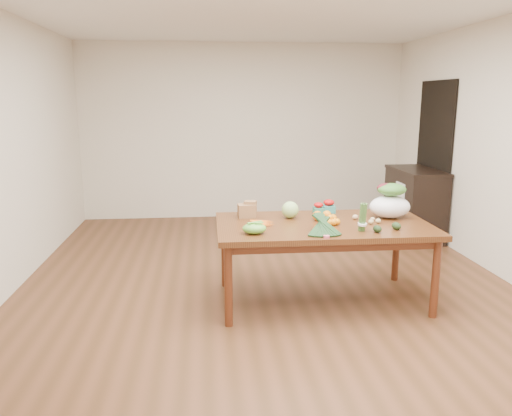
{
  "coord_description": "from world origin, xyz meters",
  "views": [
    {
      "loc": [
        -0.6,
        -4.86,
        1.86
      ],
      "look_at": [
        -0.1,
        0.0,
        0.79
      ],
      "focal_mm": 35.0,
      "sensor_mm": 36.0,
      "label": 1
    }
  ],
  "objects": [
    {
      "name": "cabinet",
      "position": [
        2.22,
        1.51,
        0.47
      ],
      "size": [
        0.52,
        1.02,
        0.94
      ],
      "primitive_type": "cube",
      "color": "black",
      "rests_on": "floor"
    },
    {
      "name": "salad_bag",
      "position": [
        1.14,
        -0.38,
        0.9
      ],
      "size": [
        0.39,
        0.3,
        0.3
      ],
      "primitive_type": null,
      "rotation": [
        0.0,
        0.0,
        -0.01
      ],
      "color": "white",
      "rests_on": "dining_table"
    },
    {
      "name": "snap_pea_bag",
      "position": [
        -0.2,
        -0.83,
        0.8
      ],
      "size": [
        0.2,
        0.15,
        0.09
      ],
      "primitive_type": "ellipsoid",
      "color": "#72B53D",
      "rests_on": "dining_table"
    },
    {
      "name": "mandarin_cluster",
      "position": [
        0.51,
        -0.58,
        0.8
      ],
      "size": [
        0.18,
        0.18,
        0.1
      ],
      "primitive_type": null,
      "rotation": [
        0.0,
        0.0,
        -0.01
      ],
      "color": "orange",
      "rests_on": "dining_table"
    },
    {
      "name": "carrots",
      "position": [
        -0.1,
        -0.52,
        0.76
      ],
      "size": [
        0.22,
        0.22,
        0.03
      ],
      "primitive_type": null,
      "rotation": [
        0.0,
        0.0,
        -0.01
      ],
      "color": "orange",
      "rests_on": "dining_table"
    },
    {
      "name": "orange_a",
      "position": [
        0.43,
        -0.43,
        0.8
      ],
      "size": [
        0.09,
        0.09,
        0.09
      ],
      "primitive_type": "sphere",
      "color": "orange",
      "rests_on": "dining_table"
    },
    {
      "name": "dish_towel",
      "position": [
        1.96,
        1.4,
        0.55
      ],
      "size": [
        0.02,
        0.28,
        0.45
      ],
      "primitive_type": "cube",
      "color": "white",
      "rests_on": "cabinet"
    },
    {
      "name": "dining_table",
      "position": [
        0.46,
        -0.53,
        0.38
      ],
      "size": [
        1.95,
        1.09,
        0.75
      ],
      "primitive_type": "cube",
      "rotation": [
        0.0,
        0.0,
        -0.01
      ],
      "color": "#502B12",
      "rests_on": "floor"
    },
    {
      "name": "potato_b",
      "position": [
        0.88,
        -0.61,
        0.77
      ],
      "size": [
        0.05,
        0.04,
        0.04
      ],
      "primitive_type": "ellipsoid",
      "color": "tan",
      "rests_on": "dining_table"
    },
    {
      "name": "asparagus_bundle",
      "position": [
        0.72,
        -0.85,
        0.88
      ],
      "size": [
        0.08,
        0.12,
        0.26
      ],
      "primitive_type": null,
      "rotation": [
        0.15,
        0.0,
        -0.01
      ],
      "color": "#46843C",
      "rests_on": "dining_table"
    },
    {
      "name": "strawberry_basket_b",
      "position": [
        0.62,
        -0.1,
        0.8
      ],
      "size": [
        0.11,
        0.11,
        0.1
      ],
      "primitive_type": null,
      "rotation": [
        0.0,
        0.0,
        -0.01
      ],
      "color": "red",
      "rests_on": "dining_table"
    },
    {
      "name": "avocado_b",
      "position": [
        1.04,
        -0.82,
        0.78
      ],
      "size": [
        0.09,
        0.11,
        0.07
      ],
      "primitive_type": "ellipsoid",
      "rotation": [
        0.0,
        0.0,
        0.3
      ],
      "color": "black",
      "rests_on": "dining_table"
    },
    {
      "name": "potato_e",
      "position": [
        0.96,
        -0.58,
        0.77
      ],
      "size": [
        0.05,
        0.05,
        0.04
      ],
      "primitive_type": "ellipsoid",
      "color": "#DABE7D",
      "rests_on": "dining_table"
    },
    {
      "name": "potato_d",
      "position": [
        0.79,
        -0.42,
        0.77
      ],
      "size": [
        0.06,
        0.05,
        0.05
      ],
      "primitive_type": "ellipsoid",
      "color": "tan",
      "rests_on": "dining_table"
    },
    {
      "name": "room_walls",
      "position": [
        0.0,
        0.0,
        1.35
      ],
      "size": [
        5.02,
        6.02,
        2.7
      ],
      "color": "silver",
      "rests_on": "floor"
    },
    {
      "name": "ceiling",
      "position": [
        0.0,
        0.0,
        2.7
      ],
      "size": [
        5.0,
        6.0,
        0.02
      ],
      "primitive_type": "cube",
      "color": "white",
      "rests_on": "room_walls"
    },
    {
      "name": "kale_bunch",
      "position": [
        0.37,
        -0.91,
        0.83
      ],
      "size": [
        0.32,
        0.4,
        0.16
      ],
      "primitive_type": null,
      "rotation": [
        0.0,
        0.0,
        -0.01
      ],
      "color": "black",
      "rests_on": "dining_table"
    },
    {
      "name": "cabbage",
      "position": [
        0.19,
        -0.3,
        0.83
      ],
      "size": [
        0.16,
        0.16,
        0.16
      ],
      "primitive_type": "sphere",
      "color": "#A9D379",
      "rests_on": "dining_table"
    },
    {
      "name": "strawberry_basket_a",
      "position": [
        0.5,
        -0.14,
        0.79
      ],
      "size": [
        0.1,
        0.1,
        0.09
      ],
      "primitive_type": null,
      "rotation": [
        0.0,
        0.0,
        -0.01
      ],
      "color": "red",
      "rests_on": "dining_table"
    },
    {
      "name": "doorway_dark",
      "position": [
        2.48,
        1.6,
        1.05
      ],
      "size": [
        0.02,
        1.0,
        2.1
      ],
      "primitive_type": "cube",
      "color": "black",
      "rests_on": "floor"
    },
    {
      "name": "paper_bag",
      "position": [
        -0.22,
        -0.23,
        0.83
      ],
      "size": [
        0.22,
        0.18,
        0.16
      ],
      "primitive_type": null,
      "rotation": [
        0.0,
        0.0,
        -0.01
      ],
      "color": "#925C41",
      "rests_on": "dining_table"
    },
    {
      "name": "potato_c",
      "position": [
        0.93,
        -0.5,
        0.77
      ],
      "size": [
        0.04,
        0.04,
        0.04
      ],
      "primitive_type": "ellipsoid",
      "color": "tan",
      "rests_on": "dining_table"
    },
    {
      "name": "floor",
      "position": [
        0.0,
        0.0,
        0.0
      ],
      "size": [
        6.0,
        6.0,
        0.0
      ],
      "primitive_type": "plane",
      "color": "brown",
      "rests_on": "ground"
    },
    {
      "name": "avocado_a",
      "position": [
        0.84,
        -0.89,
        0.78
      ],
      "size": [
        0.09,
        0.11,
        0.06
      ],
      "primitive_type": "ellipsoid",
      "rotation": [
        0.0,
        0.0,
        0.3
      ],
      "color": "black",
      "rests_on": "dining_table"
    },
    {
      "name": "orange_b",
      "position": [
        0.53,
        -0.39,
        0.79
      ],
      "size": [
        0.08,
        0.08,
        0.08
      ],
      "primitive_type": "sphere",
      "color": "orange",
      "rests_on": "dining_table"
    },
    {
      "name": "potato_a",
      "position": [
        0.83,
        -0.54,
        0.77
      ],
      "size": [
        0.05,
        0.05,
        0.04
      ],
      "primitive_type": "ellipsoid",
      "color": "#D6B67B",
      "rests_on": "dining_table"
    },
    {
      "name": "orange_c",
      "position": [
        0.56,
        -0.48,
        0.79
      ],
      "size": [
        0.07,
        0.07,
        0.07
      ],
      "primitive_type": "sphere",
      "color": "orange",
      "rests_on": "dining_table"
    }
  ]
}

